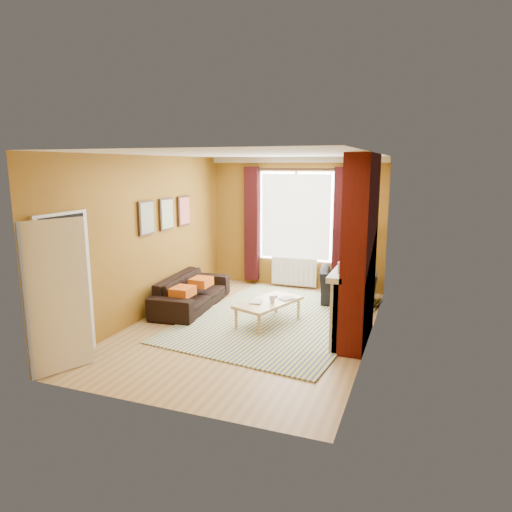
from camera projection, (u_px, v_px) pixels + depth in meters
name	position (u px, v px, depth m)	size (l,w,h in m)	color
ground	(251.00, 327.00, 7.57)	(5.50, 5.50, 0.00)	olive
room_walls	(294.00, 244.00, 7.33)	(3.82, 5.54, 2.83)	brown
striped_rug	(278.00, 319.00, 7.90)	(3.23, 4.16, 0.02)	#354493
sofa	(192.00, 292.00, 8.55)	(2.06, 0.81, 0.60)	black
armchair	(348.00, 286.00, 8.77)	(1.04, 0.91, 0.68)	black
coffee_table	(268.00, 303.00, 7.63)	(0.97, 1.34, 0.40)	tan
wicker_stool	(328.00, 284.00, 9.46)	(0.42, 0.42, 0.40)	#A78048
floor_lamp	(367.00, 236.00, 9.00)	(0.29, 0.29, 1.59)	black
book_a	(250.00, 301.00, 7.56)	(0.19, 0.26, 0.02)	#999999
book_b	(283.00, 297.00, 7.81)	(0.19, 0.26, 0.02)	#999999
mug	(272.00, 300.00, 7.53)	(0.11, 0.11, 0.10)	#999999
tv_remote	(273.00, 297.00, 7.81)	(0.11, 0.16, 0.02)	#252527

